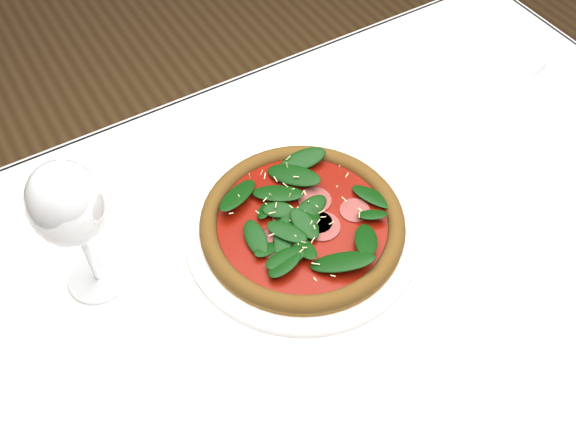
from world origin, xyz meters
TOP-DOWN VIEW (x-y plane):
  - ground at (0.00, 0.00)m, footprint 6.00×6.00m
  - dining_table at (0.00, 0.00)m, footprint 1.21×0.81m
  - plate at (-0.06, 0.06)m, footprint 0.33×0.33m
  - pizza at (-0.06, 0.06)m, footprint 0.29×0.29m
  - wine_glass at (-0.34, 0.13)m, footprint 0.09×0.09m
  - saucer_far at (0.47, 0.21)m, footprint 0.14×0.14m

SIDE VIEW (x-z plane):
  - ground at x=0.00m, z-range 0.00..0.00m
  - dining_table at x=0.00m, z-range 0.27..1.02m
  - saucer_far at x=0.47m, z-range 0.75..0.76m
  - plate at x=-0.06m, z-range 0.75..0.76m
  - pizza at x=-0.06m, z-range 0.76..0.80m
  - wine_glass at x=-0.34m, z-range 0.80..1.02m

